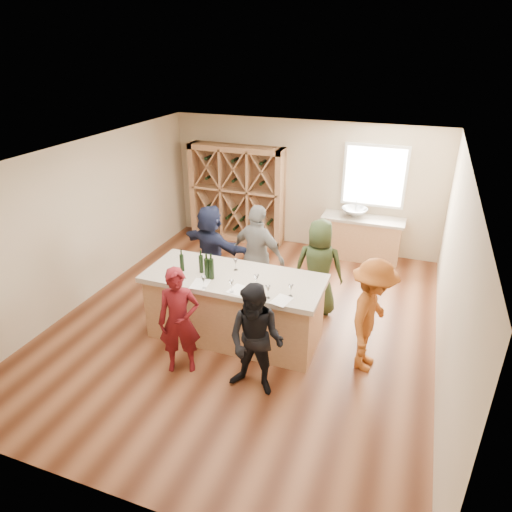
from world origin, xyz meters
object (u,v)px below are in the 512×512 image
(wine_rack, at_px, (237,194))
(wine_bottle_e, at_px, (211,269))
(wine_bottle_c, at_px, (201,264))
(wine_bottle_a, at_px, (182,263))
(person_far_right, at_px, (319,268))
(tasting_counter_base, at_px, (235,309))
(person_far_mid, at_px, (258,256))
(person_near_right, at_px, (256,341))
(person_server, at_px, (371,316))
(wine_bottle_d, at_px, (207,269))
(person_far_left, at_px, (211,248))
(sink, at_px, (354,212))
(person_near_left, at_px, (179,321))

(wine_rack, bearing_deg, wine_bottle_e, -72.82)
(wine_bottle_c, bearing_deg, wine_bottle_e, -29.75)
(wine_bottle_a, relative_size, person_far_right, 0.16)
(tasting_counter_base, bearing_deg, person_far_mid, 91.16)
(wine_bottle_a, bearing_deg, person_far_right, 34.80)
(wine_bottle_c, xyz_separation_m, person_near_right, (1.25, -0.99, -0.43))
(wine_bottle_c, height_order, person_server, person_server)
(tasting_counter_base, height_order, wine_bottle_d, wine_bottle_d)
(wine_bottle_e, height_order, person_server, person_server)
(person_far_left, bearing_deg, wine_bottle_d, 131.98)
(tasting_counter_base, bearing_deg, person_far_right, 48.67)
(sink, xyz_separation_m, wine_bottle_a, (-2.03, -3.74, 0.20))
(sink, distance_m, wine_bottle_e, 4.11)
(wine_bottle_c, relative_size, person_near_left, 0.18)
(person_near_right, bearing_deg, wine_bottle_c, 144.72)
(person_near_left, distance_m, person_far_mid, 2.15)
(wine_bottle_d, xyz_separation_m, person_far_mid, (0.32, 1.32, -0.33))
(wine_bottle_c, distance_m, person_far_mid, 1.31)
(tasting_counter_base, xyz_separation_m, wine_bottle_c, (-0.51, -0.05, 0.72))
(wine_bottle_a, bearing_deg, person_far_mid, 57.36)
(sink, distance_m, person_far_left, 3.22)
(tasting_counter_base, xyz_separation_m, person_near_right, (0.74, -1.04, 0.29))
(person_far_mid, bearing_deg, sink, -99.88)
(person_far_mid, height_order, person_far_left, person_far_mid)
(person_far_left, bearing_deg, wine_bottle_e, 134.25)
(wine_bottle_e, bearing_deg, wine_bottle_c, 150.25)
(wine_bottle_d, distance_m, person_far_left, 1.73)
(person_near_right, bearing_deg, person_server, 40.68)
(wine_bottle_a, distance_m, person_far_mid, 1.49)
(sink, relative_size, wine_bottle_d, 1.72)
(wine_bottle_a, height_order, person_far_mid, person_far_mid)
(sink, relative_size, person_far_mid, 0.30)
(wine_bottle_a, height_order, person_far_right, person_far_right)
(wine_bottle_c, relative_size, wine_bottle_d, 0.88)
(person_near_right, relative_size, person_far_right, 0.94)
(tasting_counter_base, bearing_deg, person_near_left, -112.38)
(wine_rack, relative_size, person_far_right, 1.30)
(wine_bottle_c, distance_m, person_far_left, 1.54)
(wine_bottle_a, distance_m, person_far_left, 1.52)
(person_near_left, bearing_deg, person_near_right, -26.26)
(person_near_left, bearing_deg, wine_bottle_e, 57.27)
(wine_bottle_a, height_order, wine_bottle_e, wine_bottle_e)
(wine_bottle_d, bearing_deg, person_server, 3.89)
(tasting_counter_base, bearing_deg, wine_bottle_c, -174.04)
(tasting_counter_base, xyz_separation_m, wine_bottle_d, (-0.35, -0.19, 0.74))
(wine_bottle_a, distance_m, person_server, 2.89)
(person_near_left, distance_m, person_far_right, 2.61)
(wine_bottle_e, bearing_deg, tasting_counter_base, 34.27)
(person_far_mid, bearing_deg, person_far_right, -160.50)
(wine_bottle_a, relative_size, person_near_left, 0.17)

